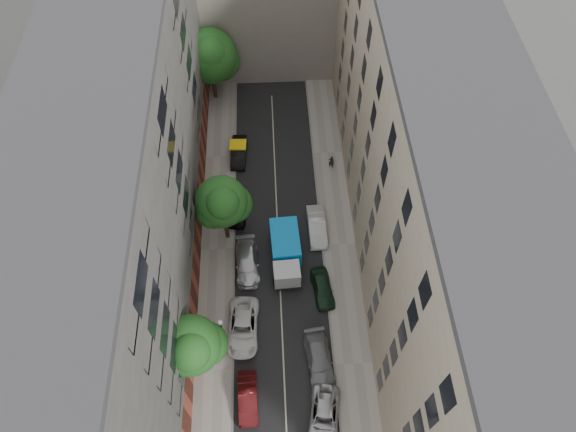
{
  "coord_description": "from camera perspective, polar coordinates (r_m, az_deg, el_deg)",
  "views": [
    {
      "loc": [
        -0.28,
        -23.74,
        40.18
      ],
      "look_at": [
        0.84,
        -0.66,
        6.0
      ],
      "focal_mm": 32.0,
      "sensor_mm": 36.0,
      "label": 1
    }
  ],
  "objects": [
    {
      "name": "car_right_2",
      "position": [
        44.06,
        3.87,
        -7.99
      ],
      "size": [
        2.09,
        4.15,
        1.36
      ],
      "primitive_type": "imported",
      "rotation": [
        0.0,
        0.0,
        0.13
      ],
      "color": "black",
      "rests_on": "ground"
    },
    {
      "name": "sidewalk_left",
      "position": [
        46.89,
        -7.82,
        -3.7
      ],
      "size": [
        3.0,
        44.0,
        0.15
      ],
      "primitive_type": "cube",
      "color": "gray",
      "rests_on": "ground"
    },
    {
      "name": "car_right_3",
      "position": [
        47.03,
        3.22,
        -1.17
      ],
      "size": [
        1.7,
        4.56,
        1.49
      ],
      "primitive_type": "imported",
      "rotation": [
        0.0,
        0.0,
        0.03
      ],
      "color": "silver",
      "rests_on": "ground"
    },
    {
      "name": "tree_far",
      "position": [
        55.85,
        -8.58,
        16.98
      ],
      "size": [
        5.9,
        5.71,
        8.42
      ],
      "color": "#382619",
      "rests_on": "sidewalk_left"
    },
    {
      "name": "car_right_1",
      "position": [
        41.69,
        3.49,
        -15.61
      ],
      "size": [
        2.47,
        4.98,
        1.39
      ],
      "primitive_type": "imported",
      "rotation": [
        0.0,
        0.0,
        0.11
      ],
      "color": "slate",
      "rests_on": "ground"
    },
    {
      "name": "lamp_post",
      "position": [
        39.15,
        -7.21,
        -12.84
      ],
      "size": [
        0.36,
        0.36,
        6.1
      ],
      "color": "#164E31",
      "rests_on": "sidewalk_left"
    },
    {
      "name": "car_left_2",
      "position": [
        42.64,
        -5.02,
        -12.21
      ],
      "size": [
        2.73,
        5.39,
        1.46
      ],
      "primitive_type": "imported",
      "rotation": [
        0.0,
        0.0,
        -0.06
      ],
      "color": "silver",
      "rests_on": "ground"
    },
    {
      "name": "car_left_4",
      "position": [
        48.34,
        -5.54,
        0.84
      ],
      "size": [
        2.3,
        4.43,
        1.44
      ],
      "primitive_type": "imported",
      "rotation": [
        0.0,
        0.0,
        -0.15
      ],
      "color": "black",
      "rests_on": "ground"
    },
    {
      "name": "pedestrian",
      "position": [
        51.51,
        4.84,
        6.03
      ],
      "size": [
        0.66,
        0.54,
        1.55
      ],
      "primitive_type": "imported",
      "rotation": [
        0.0,
        0.0,
        2.81
      ],
      "color": "black",
      "rests_on": "sidewalk_right"
    },
    {
      "name": "ground",
      "position": [
        46.67,
        -1.07,
        -3.5
      ],
      "size": [
        120.0,
        120.0,
        0.0
      ],
      "primitive_type": "plane",
      "color": "#4C4C49",
      "rests_on": "ground"
    },
    {
      "name": "road_surface",
      "position": [
        46.66,
        -1.08,
        -3.49
      ],
      "size": [
        8.0,
        44.0,
        0.02
      ],
      "primitive_type": "cube",
      "color": "black",
      "rests_on": "ground"
    },
    {
      "name": "tarp_truck",
      "position": [
        44.65,
        -0.26,
        -4.04
      ],
      "size": [
        2.64,
        6.08,
        2.76
      ],
      "rotation": [
        0.0,
        0.0,
        0.05
      ],
      "color": "black",
      "rests_on": "ground"
    },
    {
      "name": "building_right",
      "position": [
        40.02,
        14.69,
        4.58
      ],
      "size": [
        8.0,
        44.0,
        20.0
      ],
      "primitive_type": "cube",
      "color": "tan",
      "rests_on": "ground"
    },
    {
      "name": "sidewalk_right",
      "position": [
        46.96,
        5.65,
        -3.15
      ],
      "size": [
        3.0,
        44.0,
        0.15
      ],
      "primitive_type": "cube",
      "color": "gray",
      "rests_on": "ground"
    },
    {
      "name": "tree_mid",
      "position": [
        43.0,
        -7.26,
        1.36
      ],
      "size": [
        4.82,
        4.47,
        7.85
      ],
      "color": "#382619",
      "rests_on": "sidewalk_left"
    },
    {
      "name": "car_right_0",
      "position": [
        40.6,
        4.02,
        -21.35
      ],
      "size": [
        2.91,
        4.99,
        1.3
      ],
      "primitive_type": "imported",
      "rotation": [
        0.0,
        0.0,
        -0.17
      ],
      "color": "#B8B7BC",
      "rests_on": "ground"
    },
    {
      "name": "building_left",
      "position": [
        39.87,
        -17.34,
        3.32
      ],
      "size": [
        8.0,
        44.0,
        20.0
      ],
      "primitive_type": "cube",
      "color": "#484543",
      "rests_on": "ground"
    },
    {
      "name": "car_left_5",
      "position": [
        52.69,
        -5.49,
        7.09
      ],
      "size": [
        1.71,
        4.34,
        1.41
      ],
      "primitive_type": "imported",
      "rotation": [
        0.0,
        0.0,
        -0.05
      ],
      "color": "black",
      "rests_on": "ground"
    },
    {
      "name": "car_left_1",
      "position": [
        40.91,
        -4.49,
        -19.52
      ],
      "size": [
        1.56,
        4.13,
        1.35
      ],
      "primitive_type": "imported",
      "rotation": [
        0.0,
        0.0,
        0.03
      ],
      "color": "#490E10",
      "rests_on": "ground"
    },
    {
      "name": "tree_near",
      "position": [
        37.24,
        -10.58,
        -14.18
      ],
      "size": [
        4.71,
        4.34,
        8.1
      ],
      "color": "#382619",
      "rests_on": "sidewalk_left"
    },
    {
      "name": "car_left_3",
      "position": [
        45.21,
        -4.56,
        -5.16
      ],
      "size": [
        2.28,
        5.05,
        1.44
      ],
      "primitive_type": "imported",
      "rotation": [
        0.0,
        0.0,
        0.05
      ],
      "color": "#BABABF",
      "rests_on": "ground"
    }
  ]
}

